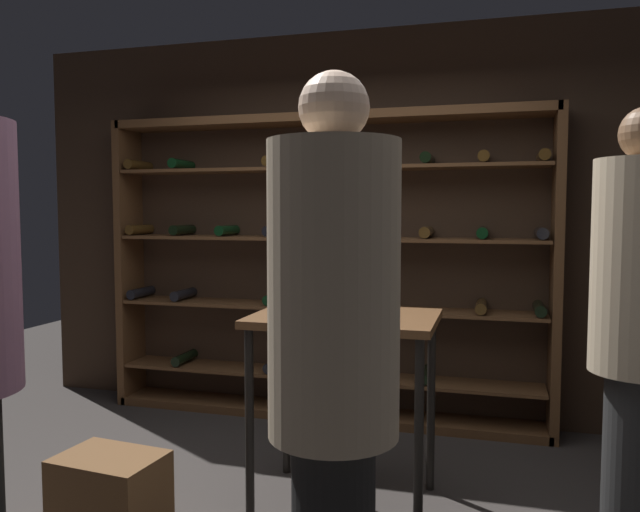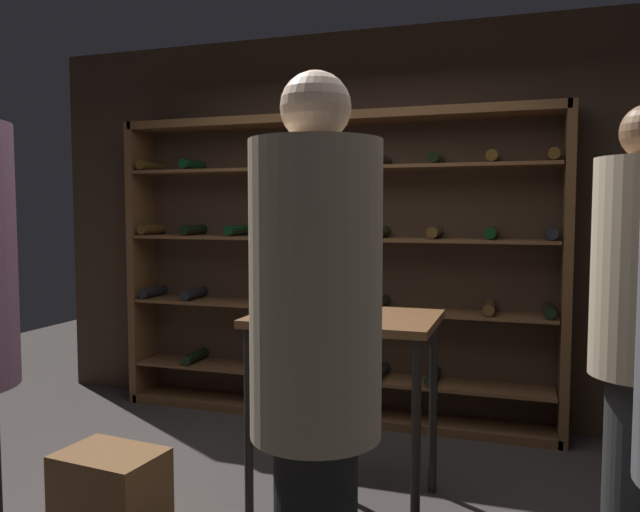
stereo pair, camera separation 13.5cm
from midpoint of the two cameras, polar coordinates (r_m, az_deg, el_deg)
The scene contains 9 objects.
back_wall at distance 4.61m, azimuth 2.89°, elevation 2.85°, with size 5.22×0.10×2.82m, color #3D2B1E.
wine_rack at distance 4.49m, azimuth -0.61°, elevation -1.07°, with size 3.24×0.32×2.20m.
tasting_table at distance 3.19m, azimuth 1.08°, elevation -7.78°, with size 0.92×0.66×0.99m.
person_guest_plum_blouse at distance 1.91m, azimuth -0.80°, elevation -9.28°, with size 0.40×0.40×1.92m.
wine_crate at distance 3.29m, azimuth -19.91°, elevation -19.87°, with size 0.48×0.34×0.37m, color brown.
wine_bottle_amber_reserve at distance 2.89m, azimuth 0.90°, elevation -3.86°, with size 0.08×0.08×0.34m.
wine_bottle_black_capsule at distance 3.06m, azimuth -3.87°, elevation -3.54°, with size 0.09×0.09×0.34m.
wine_glass_stemmed_left at distance 3.37m, azimuth -0.25°, elevation -3.14°, with size 0.08×0.08×0.14m.
wine_glass_stemmed_right at distance 3.31m, azimuth -5.28°, elevation -2.92°, with size 0.08×0.08×0.16m.
Camera 1 is at (0.96, -2.69, 1.51)m, focal length 34.86 mm.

